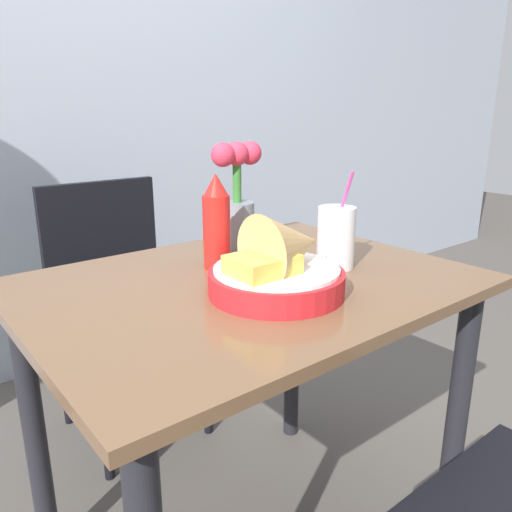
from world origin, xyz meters
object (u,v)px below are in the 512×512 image
(chair_far_window, at_px, (116,283))
(flower_vase, at_px, (237,196))
(food_basket, at_px, (281,265))
(drink_cup, at_px, (336,239))
(ketchup_bottle, at_px, (217,223))

(chair_far_window, xyz_separation_m, flower_vase, (0.13, -0.53, 0.35))
(food_basket, bearing_deg, chair_far_window, 89.71)
(drink_cup, distance_m, flower_vase, 0.29)
(ketchup_bottle, xyz_separation_m, drink_cup, (0.21, -0.17, -0.04))
(chair_far_window, relative_size, food_basket, 3.16)
(food_basket, height_order, ketchup_bottle, ketchup_bottle)
(food_basket, height_order, drink_cup, drink_cup)
(flower_vase, bearing_deg, drink_cup, -73.49)
(ketchup_bottle, relative_size, drink_cup, 0.97)
(ketchup_bottle, bearing_deg, flower_vase, 37.31)
(food_basket, distance_m, drink_cup, 0.21)
(chair_far_window, distance_m, drink_cup, 0.87)
(chair_far_window, distance_m, ketchup_bottle, 0.71)
(drink_cup, xyz_separation_m, flower_vase, (-0.08, 0.27, 0.07))
(food_basket, xyz_separation_m, flower_vase, (0.13, 0.32, 0.08))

